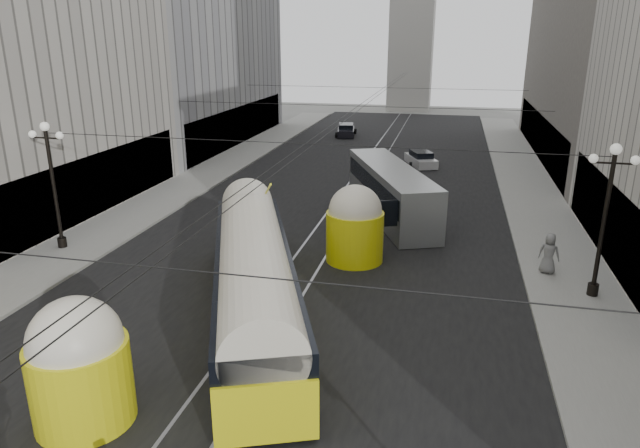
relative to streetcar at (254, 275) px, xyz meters
The scene contains 14 objects.
road 19.53m from the streetcar, 88.52° to the left, with size 20.00×85.00×0.02m, color black.
sidewalk_left 25.72m from the streetcar, 116.63° to the left, with size 4.00×72.00×0.15m, color gray.
sidewalk_right 26.18m from the streetcar, 61.41° to the left, with size 4.00×72.00×0.15m, color gray.
rail_left 19.53m from the streetcar, 90.74° to the left, with size 0.12×85.00×0.04m, color gray.
rail_right 19.57m from the streetcar, 86.32° to the left, with size 0.12×85.00×0.04m, color gray.
distant_tower 68.21m from the streetcar, 89.57° to the left, with size 6.00×6.00×31.36m.
lamppost_left_mid 13.20m from the streetcar, 157.80° to the left, with size 1.86×0.44×6.37m.
lamppost_right_mid 14.12m from the streetcar, 20.65° to the left, with size 1.86×0.44×6.37m.
catenary 18.87m from the streetcar, 88.08° to the left, with size 25.00×72.00×0.23m.
streetcar is the anchor object (origin of this frame).
city_bus 14.98m from the streetcar, 76.20° to the left, with size 6.79×12.23×2.99m.
sedan_white_far 29.32m from the streetcar, 81.03° to the left, with size 3.03×4.31×1.26m.
sedan_dark_far 42.35m from the streetcar, 95.76° to the left, with size 2.38×4.40×1.32m.
pedestrian_sidewalk_right 13.54m from the streetcar, 31.07° to the left, with size 0.92×0.56×1.88m, color slate.
Camera 1 is at (6.38, -5.65, 10.48)m, focal length 32.00 mm.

